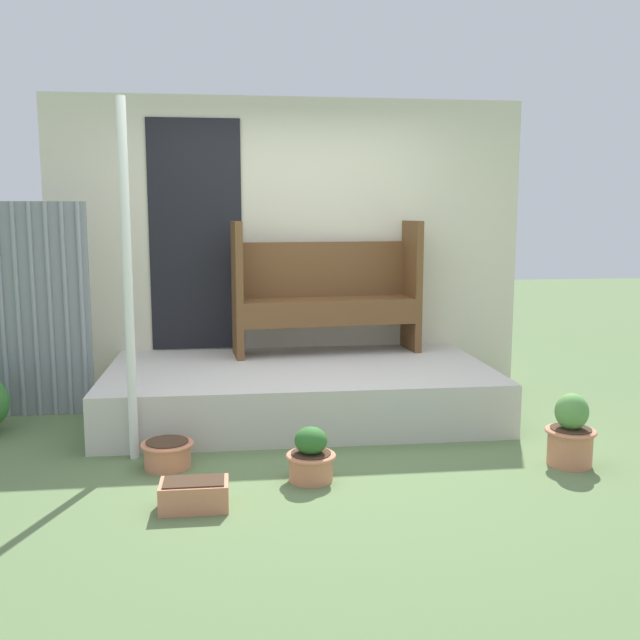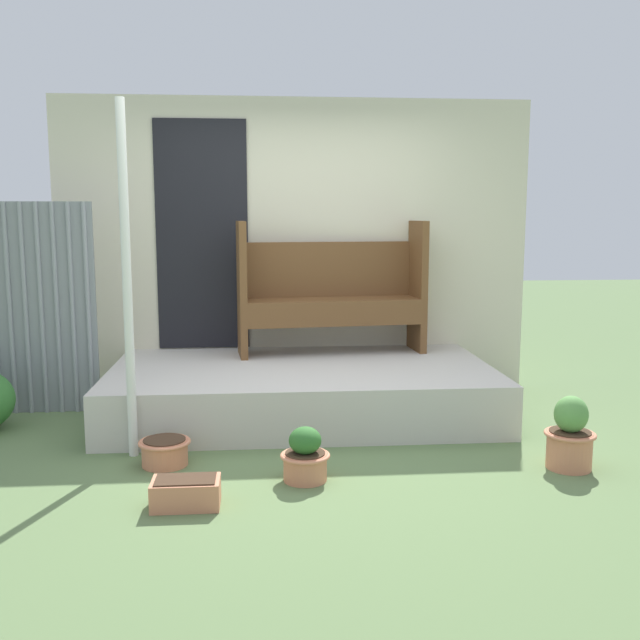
{
  "view_description": "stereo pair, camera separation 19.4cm",
  "coord_description": "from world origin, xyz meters",
  "px_view_note": "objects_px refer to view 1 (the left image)",
  "views": [
    {
      "loc": [
        -0.52,
        -4.68,
        1.59
      ],
      "look_at": [
        0.09,
        0.29,
        0.85
      ],
      "focal_mm": 40.0,
      "sensor_mm": 36.0,
      "label": 1
    },
    {
      "loc": [
        -0.33,
        -4.7,
        1.59
      ],
      "look_at": [
        0.09,
        0.29,
        0.85
      ],
      "focal_mm": 40.0,
      "sensor_mm": 36.0,
      "label": 2
    }
  ],
  "objects_px": {
    "flower_pot_left": "(167,453)",
    "flower_pot_middle": "(311,457)",
    "flower_pot_right": "(571,434)",
    "planter_box_rect": "(194,495)",
    "support_post": "(128,283)",
    "bench": "(326,288)"
  },
  "relations": [
    {
      "from": "flower_pot_left",
      "to": "flower_pot_middle",
      "type": "bearing_deg",
      "value": -21.01
    },
    {
      "from": "bench",
      "to": "flower_pot_middle",
      "type": "distance_m",
      "value": 2.18
    },
    {
      "from": "flower_pot_middle",
      "to": "planter_box_rect",
      "type": "distance_m",
      "value": 0.76
    },
    {
      "from": "support_post",
      "to": "flower_pot_right",
      "type": "relative_size",
      "value": 4.94
    },
    {
      "from": "bench",
      "to": "planter_box_rect",
      "type": "distance_m",
      "value": 2.69
    },
    {
      "from": "support_post",
      "to": "flower_pot_left",
      "type": "distance_m",
      "value": 1.1
    },
    {
      "from": "flower_pot_left",
      "to": "planter_box_rect",
      "type": "bearing_deg",
      "value": -73.37
    },
    {
      "from": "bench",
      "to": "flower_pot_middle",
      "type": "relative_size",
      "value": 4.92
    },
    {
      "from": "flower_pot_middle",
      "to": "planter_box_rect",
      "type": "bearing_deg",
      "value": -153.68
    },
    {
      "from": "support_post",
      "to": "flower_pot_left",
      "type": "xyz_separation_m",
      "value": [
        0.23,
        -0.21,
        -1.06
      ]
    },
    {
      "from": "support_post",
      "to": "bench",
      "type": "bearing_deg",
      "value": 44.64
    },
    {
      "from": "flower_pot_right",
      "to": "planter_box_rect",
      "type": "relative_size",
      "value": 1.26
    },
    {
      "from": "support_post",
      "to": "flower_pot_middle",
      "type": "relative_size",
      "value": 6.97
    },
    {
      "from": "support_post",
      "to": "bench",
      "type": "relative_size",
      "value": 1.42
    },
    {
      "from": "support_post",
      "to": "planter_box_rect",
      "type": "bearing_deg",
      "value": -63.74
    },
    {
      "from": "flower_pot_left",
      "to": "flower_pot_right",
      "type": "relative_size",
      "value": 0.71
    },
    {
      "from": "flower_pot_middle",
      "to": "planter_box_rect",
      "type": "xyz_separation_m",
      "value": [
        -0.68,
        -0.34,
        -0.07
      ]
    },
    {
      "from": "planter_box_rect",
      "to": "support_post",
      "type": "bearing_deg",
      "value": 116.26
    },
    {
      "from": "flower_pot_left",
      "to": "planter_box_rect",
      "type": "xyz_separation_m",
      "value": [
        0.2,
        -0.67,
        -0.02
      ]
    },
    {
      "from": "support_post",
      "to": "flower_pot_right",
      "type": "bearing_deg",
      "value": -9.73
    },
    {
      "from": "support_post",
      "to": "flower_pot_middle",
      "type": "xyz_separation_m",
      "value": [
        1.11,
        -0.54,
        -1.01
      ]
    },
    {
      "from": "bench",
      "to": "flower_pot_left",
      "type": "height_order",
      "value": "bench"
    }
  ]
}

